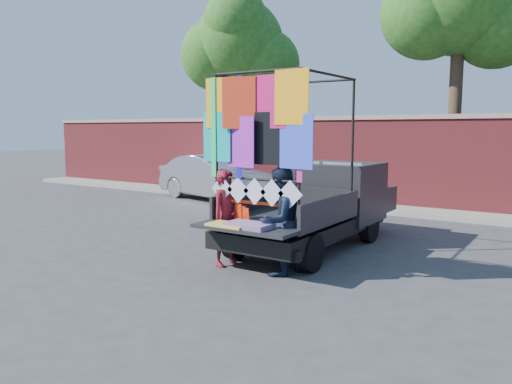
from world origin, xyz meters
The scene contains 10 objects.
ground centered at (0.00, 0.00, 0.00)m, with size 90.00×90.00×0.00m, color #38383A.
brick_wall centered at (0.00, 7.00, 1.33)m, with size 30.00×0.45×2.61m.
curb centered at (0.00, 6.30, 0.06)m, with size 30.00×1.20×0.12m, color gray.
tree_left centered at (-6.48, 8.12, 5.12)m, with size 4.20×3.30×7.05m.
tree_mid centered at (1.02, 8.12, 5.70)m, with size 4.20×3.30×7.73m.
pickup_truck centered at (0.02, 1.91, 0.78)m, with size 1.96×4.92×3.10m.
sedan centered at (-5.44, 5.49, 0.71)m, with size 1.50×4.30×1.42m, color silver.
woman centered at (-0.58, -0.43, 0.79)m, with size 0.58×0.38×1.58m, color maroon.
man centered at (0.40, -0.39, 0.83)m, with size 0.81×0.63×1.66m, color black.
streamer_bundle centered at (-0.20, -0.42, 0.88)m, with size 0.96×0.06×0.66m.
Camera 1 is at (4.25, -6.82, 2.22)m, focal length 35.00 mm.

